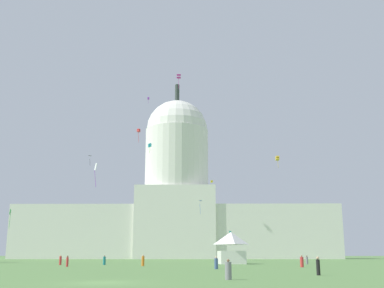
% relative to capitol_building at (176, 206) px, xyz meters
% --- Properties ---
extents(ground_plane, '(800.00, 800.00, 0.00)m').
position_rel_capitol_building_xyz_m(ground_plane, '(2.47, -153.12, -19.87)').
color(ground_plane, '#567F42').
extents(capitol_building, '(120.49, 26.17, 69.47)m').
position_rel_capitol_building_xyz_m(capitol_building, '(0.00, 0.00, 0.00)').
color(capitol_building, silver).
rests_on(capitol_building, ground_plane).
extents(event_tent, '(5.29, 7.06, 5.84)m').
position_rel_capitol_building_xyz_m(event_tent, '(14.71, -94.44, -16.87)').
color(event_tent, white).
rests_on(event_tent, ground_plane).
extents(person_grey_near_tree_east, '(0.49, 0.49, 1.54)m').
position_rel_capitol_building_xyz_m(person_grey_near_tree_east, '(28.08, -97.08, -19.17)').
color(person_grey_near_tree_east, gray).
rests_on(person_grey_near_tree_east, ground_plane).
extents(person_red_mid_right, '(0.53, 0.53, 1.67)m').
position_rel_capitol_building_xyz_m(person_red_mid_right, '(-14.69, -102.94, -19.11)').
color(person_red_mid_right, red).
rests_on(person_red_mid_right, ground_plane).
extents(person_denim_near_tent, '(0.52, 0.52, 1.54)m').
position_rel_capitol_building_xyz_m(person_denim_near_tent, '(10.82, -124.97, -19.18)').
color(person_denim_near_tent, '#3D5684').
rests_on(person_denim_near_tent, ground_plane).
extents(person_teal_near_tree_west, '(0.62, 0.62, 1.59)m').
position_rel_capitol_building_xyz_m(person_teal_near_tree_west, '(-7.38, -102.29, -19.15)').
color(person_teal_near_tree_west, '#1E757A').
rests_on(person_teal_near_tree_west, ground_plane).
extents(person_black_front_right, '(0.46, 0.46, 1.60)m').
position_rel_capitol_building_xyz_m(person_black_front_right, '(19.18, -142.10, -19.11)').
color(person_black_front_right, black).
rests_on(person_black_front_right, ground_plane).
extents(person_orange_mid_left, '(0.58, 0.58, 1.70)m').
position_rel_capitol_building_xyz_m(person_orange_mid_left, '(0.08, -110.05, -19.10)').
color(person_orange_mid_left, orange).
rests_on(person_orange_mid_left, ground_plane).
extents(person_red_front_center, '(0.43, 0.43, 1.58)m').
position_rel_capitol_building_xyz_m(person_red_front_center, '(-10.52, -114.08, -19.13)').
color(person_red_front_center, red).
rests_on(person_red_front_center, ground_plane).
extents(person_red_front_left, '(0.63, 0.63, 1.65)m').
position_rel_capitol_building_xyz_m(person_red_front_left, '(23.12, -116.44, -19.13)').
color(person_red_front_left, red).
rests_on(person_red_front_left, ground_plane).
extents(person_grey_back_center, '(0.54, 0.54, 1.46)m').
position_rel_capitol_building_xyz_m(person_grey_back_center, '(10.84, -149.62, -19.22)').
color(person_grey_back_center, gray).
rests_on(person_grey_back_center, ground_plane).
extents(kite_green_low, '(0.35, 1.27, 4.37)m').
position_rel_capitol_building_xyz_m(kite_green_low, '(-33.72, -78.05, -9.24)').
color(kite_green_low, green).
extents(kite_magenta_high, '(1.21, 1.30, 4.40)m').
position_rel_capitol_building_xyz_m(kite_magenta_high, '(3.15, -58.98, 30.63)').
color(kite_magenta_high, '#D1339E').
extents(kite_white_mid, '(0.70, 0.81, 4.69)m').
position_rel_capitol_building_xyz_m(kite_white_mid, '(-10.94, -96.17, -2.30)').
color(kite_white_mid, white).
extents(kite_violet_high, '(0.66, 0.71, 2.23)m').
position_rel_capitol_building_xyz_m(kite_violet_high, '(-8.96, -25.19, 35.39)').
color(kite_violet_high, purple).
extents(kite_cyan_mid, '(1.11, 1.05, 2.82)m').
position_rel_capitol_building_xyz_m(kite_cyan_mid, '(-4.90, -56.17, 11.39)').
color(kite_cyan_mid, '#33BCDB').
extents(kite_yellow_mid, '(0.74, 0.69, 0.78)m').
position_rel_capitol_building_xyz_m(kite_yellow_mid, '(12.67, -40.83, 3.49)').
color(kite_yellow_mid, yellow).
extents(kite_turquoise_low, '(0.92, 0.85, 0.82)m').
position_rel_capitol_building_xyz_m(kite_turquoise_low, '(19.35, -21.34, -10.88)').
color(kite_turquoise_low, teal).
extents(kite_blue_low, '(1.27, 1.48, 4.04)m').
position_rel_capitol_building_xyz_m(kite_blue_low, '(8.74, -33.31, -2.12)').
color(kite_blue_low, blue).
extents(kite_red_mid, '(0.95, 0.96, 3.75)m').
position_rel_capitol_building_xyz_m(kite_red_mid, '(-7.07, -64.22, 13.50)').
color(kite_red_mid, red).
extents(kite_gold_mid, '(1.01, 1.08, 3.31)m').
position_rel_capitol_building_xyz_m(kite_gold_mid, '(30.09, -57.96, 7.26)').
color(kite_gold_mid, gold).
extents(kite_black_mid, '(1.23, 1.01, 3.06)m').
position_rel_capitol_building_xyz_m(kite_black_mid, '(-27.53, -30.19, 13.36)').
color(kite_black_mid, black).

